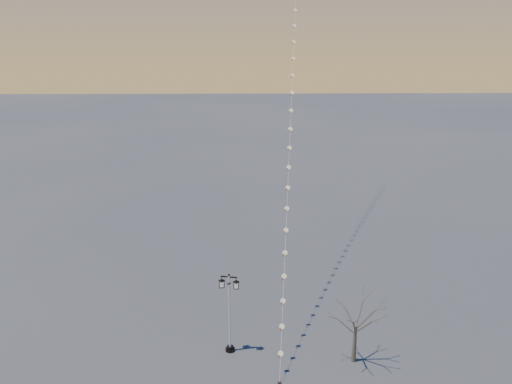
{
  "coord_description": "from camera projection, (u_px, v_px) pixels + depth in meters",
  "views": [
    {
      "loc": [
        0.5,
        -22.35,
        17.77
      ],
      "look_at": [
        1.1,
        5.44,
        9.11
      ],
      "focal_mm": 34.29,
      "sensor_mm": 36.0,
      "label": 1
    }
  ],
  "objects": [
    {
      "name": "ground",
      "position": [
        238.0,
        381.0,
        26.61
      ],
      "size": [
        300.0,
        300.0,
        0.0
      ],
      "primitive_type": "plane",
      "color": "#414241",
      "rests_on": "ground"
    },
    {
      "name": "street_lamp",
      "position": [
        229.0,
        309.0,
        28.41
      ],
      "size": [
        1.27,
        0.61,
        5.08
      ],
      "rotation": [
        0.0,
        0.0,
        -0.2
      ],
      "color": "black",
      "rests_on": "ground"
    },
    {
      "name": "bare_tree",
      "position": [
        357.0,
        316.0,
        27.43
      ],
      "size": [
        2.56,
        2.56,
        4.25
      ],
      "rotation": [
        0.0,
        0.0,
        0.19
      ],
      "color": "brown",
      "rests_on": "ground"
    },
    {
      "name": "kite_train",
      "position": [
        294.0,
        22.0,
        37.43
      ],
      "size": [
        4.7,
        35.72,
        38.45
      ],
      "rotation": [
        0.0,
        0.0,
        -0.19
      ],
      "color": "black",
      "rests_on": "ground"
    }
  ]
}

